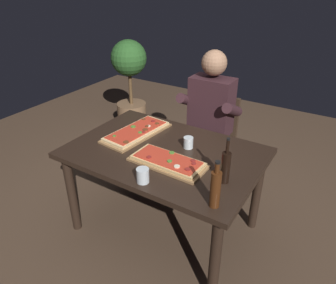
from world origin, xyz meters
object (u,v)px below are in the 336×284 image
Objects in this scene: potted_plant_corner at (130,80)px; pizza_rectangular_front at (168,161)px; wine_bottle_dark at (215,188)px; tumbler_near_camera at (188,143)px; oil_bottle_amber at (226,167)px; tumbler_far_side at (143,175)px; pizza_rectangular_left at (137,132)px; seated_diner at (209,116)px; diner_chair at (212,136)px; dining_table at (164,162)px.

pizza_rectangular_front is at bearing -45.06° from potted_plant_corner.
wine_bottle_dark is 3.44× the size of tumbler_near_camera.
oil_bottle_amber is 0.52m from tumbler_far_side.
tumbler_far_side is at bearing -49.73° from pizza_rectangular_left.
tumbler_far_side is 0.08× the size of potted_plant_corner.
potted_plant_corner is at bearing 155.06° from seated_diner.
wine_bottle_dark is 0.68m from tumbler_near_camera.
tumbler_near_camera is 0.06× the size of seated_diner.
pizza_rectangular_front is 0.88m from seated_diner.
pizza_rectangular_left is at bearing -114.76° from diner_chair.
wine_bottle_dark is 0.48m from tumbler_far_side.
pizza_rectangular_left is 1.03m from wine_bottle_dark.
pizza_rectangular_left is 7.23× the size of tumbler_near_camera.
tumbler_near_camera is at bearing 2.91° from pizza_rectangular_left.
pizza_rectangular_front is 2.18m from potted_plant_corner.
seated_diner reaches higher than wine_bottle_dark.
pizza_rectangular_front is at bearing -178.38° from oil_bottle_amber.
tumbler_far_side is at bearing -176.94° from wine_bottle_dark.
potted_plant_corner is at bearing 159.15° from diner_chair.
pizza_rectangular_left is 2.00× the size of oil_bottle_amber.
dining_table is 0.74m from seated_diner.
pizza_rectangular_front is (0.12, -0.14, 0.11)m from dining_table.
dining_table is at bearing 146.79° from wine_bottle_dark.
seated_diner is (-0.56, 1.11, -0.12)m from wine_bottle_dark.
dining_table is 0.72m from wine_bottle_dark.
diner_chair reaches higher than tumbler_far_side.
tumbler_near_camera is at bearing -78.79° from seated_diner.
wine_bottle_dark is 0.34× the size of diner_chair.
wine_bottle_dark is at bearing -65.34° from diner_chair.
diner_chair is at bearing 90.00° from seated_diner.
potted_plant_corner is (-1.51, 1.80, -0.13)m from tumbler_far_side.
potted_plant_corner is at bearing 134.94° from pizza_rectangular_front.
diner_chair is (-0.56, 1.23, -0.37)m from wine_bottle_dark.
oil_bottle_amber reaches higher than pizza_rectangular_left.
pizza_rectangular_front is at bearing 85.18° from tumbler_far_side.
tumbler_near_camera is 0.91× the size of tumbler_far_side.
wine_bottle_dark is at bearing -48.76° from tumbler_near_camera.
pizza_rectangular_left is (-0.45, 0.25, 0.00)m from pizza_rectangular_front.
wine_bottle_dark is 1.40m from diner_chair.
diner_chair is at bearing 99.38° from tumbler_near_camera.
pizza_rectangular_front and pizza_rectangular_left have the same top height.
oil_bottle_amber is 0.36× the size of diner_chair.
tumbler_far_side reaches higher than dining_table.
pizza_rectangular_front is 1.04m from diner_chair.
oil_bottle_amber is 3.62× the size of tumbler_near_camera.
wine_bottle_dark is (0.91, -0.48, 0.10)m from pizza_rectangular_left.
diner_chair reaches higher than pizza_rectangular_front.
seated_diner is at bearing 89.43° from dining_table.
seated_diner is 1.13× the size of potted_plant_corner.
diner_chair is at bearing 89.51° from dining_table.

